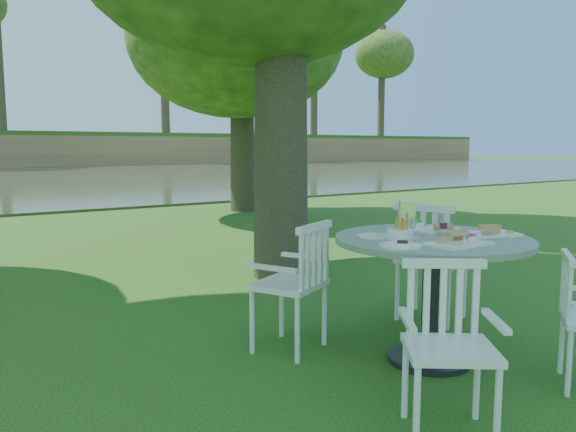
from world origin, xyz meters
name	(u,v)px	position (x,y,z in m)	size (l,w,h in m)	color
ground	(301,314)	(0.00, 0.00, 0.00)	(140.00, 140.00, 0.00)	#16400D
table	(432,264)	(0.09, -1.38, 0.68)	(1.30, 1.30, 0.86)	black
chair_ne	(428,253)	(0.74, -0.77, 0.59)	(0.61, 0.63, 1.00)	white
chair_nw	(300,277)	(-0.53, -0.73, 0.55)	(0.61, 0.60, 0.93)	white
chair_sw	(446,332)	(-0.54, -2.04, 0.51)	(0.60, 0.59, 0.87)	white
tableware	(425,230)	(0.07, -1.33, 0.91)	(1.18, 0.83, 0.23)	white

